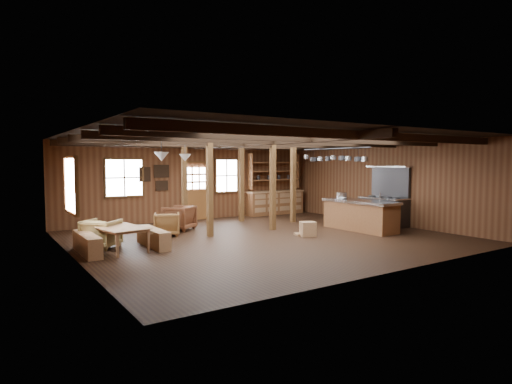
% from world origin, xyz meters
% --- Properties ---
extents(room, '(10.04, 9.04, 2.84)m').
position_xyz_m(room, '(0.00, 0.00, 1.40)').
color(room, black).
rests_on(room, ground).
extents(ceiling_joists, '(9.80, 8.82, 0.18)m').
position_xyz_m(ceiling_joists, '(0.00, 0.18, 2.68)').
color(ceiling_joists, black).
rests_on(ceiling_joists, ceiling).
extents(timber_posts, '(3.95, 2.35, 2.80)m').
position_xyz_m(timber_posts, '(0.52, 2.08, 1.40)').
color(timber_posts, '#412912').
rests_on(timber_posts, floor).
extents(back_door, '(1.02, 0.08, 2.15)m').
position_xyz_m(back_door, '(0.00, 4.45, 0.88)').
color(back_door, brown).
rests_on(back_door, floor).
extents(window_back_left, '(1.32, 0.06, 1.32)m').
position_xyz_m(window_back_left, '(-2.60, 4.46, 1.60)').
color(window_back_left, white).
rests_on(window_back_left, wall_back).
extents(window_back_right, '(1.02, 0.06, 1.32)m').
position_xyz_m(window_back_right, '(1.30, 4.46, 1.60)').
color(window_back_right, white).
rests_on(window_back_right, wall_back).
extents(window_left, '(0.14, 1.24, 1.32)m').
position_xyz_m(window_left, '(-4.96, 0.50, 1.60)').
color(window_left, white).
rests_on(window_left, wall_back).
extents(notice_boards, '(1.08, 0.03, 0.90)m').
position_xyz_m(notice_boards, '(-1.50, 4.46, 1.64)').
color(notice_boards, silver).
rests_on(notice_boards, wall_back).
extents(back_counter, '(2.55, 0.60, 2.45)m').
position_xyz_m(back_counter, '(3.40, 4.20, 0.60)').
color(back_counter, brown).
rests_on(back_counter, floor).
extents(pendant_lamps, '(1.86, 2.36, 0.66)m').
position_xyz_m(pendant_lamps, '(-2.25, 1.00, 2.25)').
color(pendant_lamps, '#302F32').
rests_on(pendant_lamps, ceiling).
extents(pot_rack, '(0.31, 3.00, 0.43)m').
position_xyz_m(pot_rack, '(2.93, 0.31, 2.26)').
color(pot_rack, '#302F32').
rests_on(pot_rack, ceiling).
extents(kitchen_island, '(0.91, 2.51, 1.20)m').
position_xyz_m(kitchen_island, '(3.22, -0.57, 0.48)').
color(kitchen_island, brown).
rests_on(kitchen_island, floor).
extents(step_stool, '(0.55, 0.47, 0.42)m').
position_xyz_m(step_stool, '(1.14, -0.53, 0.21)').
color(step_stool, '#916642').
rests_on(step_stool, floor).
extents(commercial_range, '(0.83, 1.61, 1.99)m').
position_xyz_m(commercial_range, '(4.65, -0.33, 0.64)').
color(commercial_range, '#302F32').
rests_on(commercial_range, floor).
extents(dining_table, '(1.18, 1.78, 0.58)m').
position_xyz_m(dining_table, '(-3.90, 0.47, 0.29)').
color(dining_table, '#956844').
rests_on(dining_table, floor).
extents(bench_wall, '(0.32, 1.69, 0.47)m').
position_xyz_m(bench_wall, '(-4.65, 0.47, 0.23)').
color(bench_wall, '#916642').
rests_on(bench_wall, floor).
extents(bench_aisle, '(0.31, 1.64, 0.45)m').
position_xyz_m(bench_aisle, '(-3.07, 0.47, 0.23)').
color(bench_aisle, '#916642').
rests_on(bench_aisle, floor).
extents(armchair_a, '(1.16, 1.17, 0.77)m').
position_xyz_m(armchair_a, '(-1.49, 2.53, 0.38)').
color(armchair_a, '#592F1A').
rests_on(armchair_a, floor).
extents(armchair_b, '(0.94, 0.95, 0.66)m').
position_xyz_m(armchair_b, '(-2.18, 1.81, 0.33)').
color(armchair_b, brown).
rests_on(armchair_b, floor).
extents(armchair_c, '(1.10, 1.10, 0.72)m').
position_xyz_m(armchair_c, '(-4.20, 1.00, 0.36)').
color(armchair_c, olive).
rests_on(armchair_c, floor).
extents(counter_pot, '(0.33, 0.33, 0.20)m').
position_xyz_m(counter_pot, '(3.20, 0.23, 1.04)').
color(counter_pot, silver).
rests_on(counter_pot, kitchen_island).
extents(bowl, '(0.31, 0.31, 0.06)m').
position_xyz_m(bowl, '(2.94, -0.08, 0.97)').
color(bowl, silver).
rests_on(bowl, kitchen_island).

